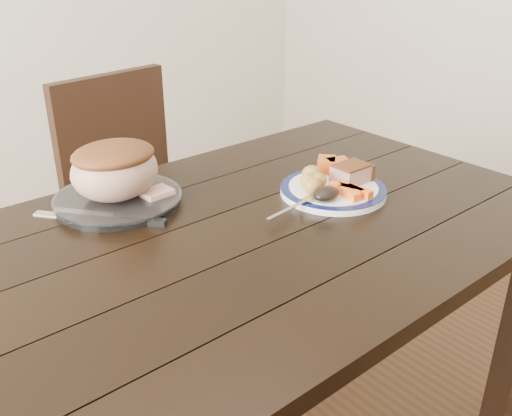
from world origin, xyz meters
TOP-DOWN VIEW (x-y plane):
  - dining_table at (-0.00, 0.00)m, footprint 1.61×0.92m
  - chair_far at (0.18, 0.74)m, footprint 0.47×0.48m
  - dinner_plate at (0.35, 0.00)m, footprint 0.26×0.26m
  - plate_rim at (0.35, 0.00)m, footprint 0.26×0.26m
  - serving_platter at (-0.09, 0.29)m, footprint 0.29×0.29m
  - pork_slice at (0.41, -0.00)m, footprint 0.09×0.07m
  - roasted_potatoes at (0.31, 0.03)m, footprint 0.09×0.09m
  - carrot_batons at (0.34, -0.06)m, footprint 0.06×0.11m
  - pumpkin_wedges at (0.41, 0.07)m, footprint 0.09×0.09m
  - dark_mushroom at (0.28, -0.04)m, footprint 0.07×0.05m
  - fork at (0.20, -0.02)m, footprint 0.18×0.04m
  - roast_joint at (-0.09, 0.29)m, footprint 0.21×0.18m
  - cut_slice at (-0.02, 0.23)m, footprint 0.07×0.06m
  - carving_knife at (-0.13, 0.19)m, footprint 0.22×0.26m

SIDE VIEW (x-z plane):
  - chair_far at x=0.18m, z-range 0.06..0.99m
  - dining_table at x=0.00m, z-range 0.28..1.03m
  - carving_knife at x=-0.13m, z-range 0.75..0.76m
  - dinner_plate at x=0.35m, z-range 0.75..0.77m
  - serving_platter at x=-0.09m, z-range 0.75..0.77m
  - plate_rim at x=0.35m, z-range 0.76..0.78m
  - fork at x=0.20m, z-range 0.77..0.77m
  - cut_slice at x=-0.02m, z-range 0.77..0.78m
  - carrot_batons at x=0.34m, z-range 0.77..0.79m
  - dark_mushroom at x=0.28m, z-range 0.77..0.80m
  - pumpkin_wedges at x=0.41m, z-range 0.77..0.81m
  - pork_slice at x=0.41m, z-range 0.77..0.81m
  - roasted_potatoes at x=0.31m, z-range 0.77..0.81m
  - roast_joint at x=-0.09m, z-range 0.77..0.90m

